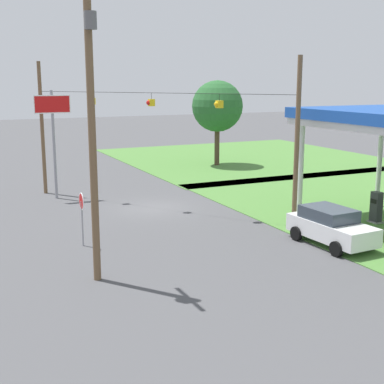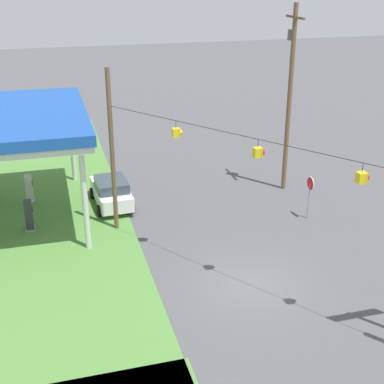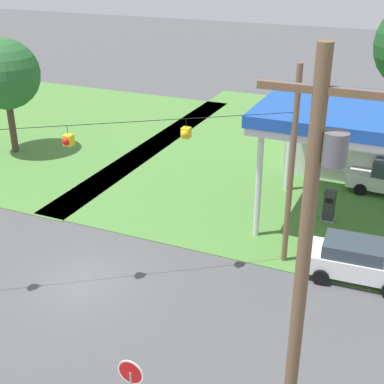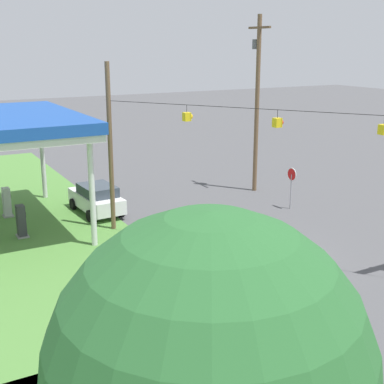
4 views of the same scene
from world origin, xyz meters
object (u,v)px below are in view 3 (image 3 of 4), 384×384
(fuel_pump_near, at_px, (329,207))
(utility_pole_main, at_px, (301,297))
(car_at_pumps_front, at_px, (357,260))
(stop_sign_roadside, at_px, (131,380))
(gas_station_canopy, at_px, (383,120))
(tree_west_verge, at_px, (5,74))

(fuel_pump_near, xyz_separation_m, utility_pole_main, (1.80, -15.60, 5.45))
(car_at_pumps_front, bearing_deg, stop_sign_roadside, -117.30)
(gas_station_canopy, bearing_deg, fuel_pump_near, -179.96)
(car_at_pumps_front, bearing_deg, gas_station_canopy, 88.27)
(fuel_pump_near, height_order, stop_sign_roadside, stop_sign_roadside)
(fuel_pump_near, bearing_deg, car_at_pumps_front, -66.64)
(fuel_pump_near, bearing_deg, tree_west_verge, 175.80)
(utility_pole_main, bearing_deg, stop_sign_roadside, 173.20)
(stop_sign_roadside, distance_m, tree_west_verge, 25.07)
(stop_sign_roadside, bearing_deg, utility_pole_main, 173.20)
(tree_west_verge, bearing_deg, car_at_pumps_front, -15.05)
(gas_station_canopy, height_order, stop_sign_roadside, gas_station_canopy)
(tree_west_verge, bearing_deg, utility_pole_main, -36.80)
(fuel_pump_near, distance_m, stop_sign_roadside, 15.33)
(fuel_pump_near, xyz_separation_m, car_at_pumps_front, (2.02, -4.67, 0.09))
(car_at_pumps_front, height_order, utility_pole_main, utility_pole_main)
(stop_sign_roadside, height_order, utility_pole_main, utility_pole_main)
(stop_sign_roadside, bearing_deg, gas_station_canopy, -106.89)
(car_at_pumps_front, bearing_deg, fuel_pump_near, 110.31)
(car_at_pumps_front, xyz_separation_m, utility_pole_main, (-0.21, -10.93, 5.36))
(fuel_pump_near, bearing_deg, gas_station_canopy, 0.04)
(fuel_pump_near, distance_m, tree_west_verge, 21.64)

